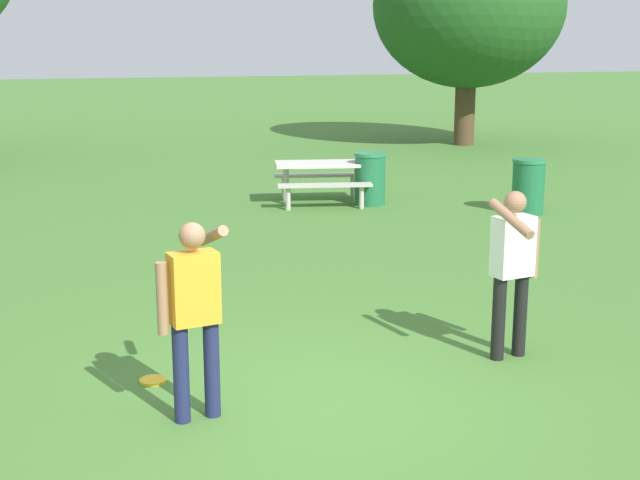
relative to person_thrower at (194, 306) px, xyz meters
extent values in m
plane|color=#447530|center=(0.98, -0.03, -0.96)|extent=(120.00, 120.00, 0.00)
cylinder|color=#1E234C|center=(-0.13, -0.04, -0.55)|extent=(0.13, 0.13, 0.82)
cylinder|color=#1E234C|center=(0.13, 0.01, -0.55)|extent=(0.13, 0.13, 0.82)
cube|color=orange|center=(0.00, -0.01, 0.15)|extent=(0.41, 0.29, 0.58)
sphere|color=#9E7051|center=(0.00, -0.01, 0.57)|extent=(0.21, 0.21, 0.21)
cylinder|color=#9E7051|center=(-0.25, -0.06, 0.10)|extent=(0.09, 0.09, 0.58)
cylinder|color=#9E7051|center=(0.21, 0.30, 0.49)|extent=(0.19, 0.58, 0.28)
cylinder|color=black|center=(3.24, 0.59, -0.55)|extent=(0.13, 0.13, 0.82)
cylinder|color=black|center=(2.99, 0.54, -0.55)|extent=(0.13, 0.13, 0.82)
cube|color=white|center=(3.11, 0.57, 0.15)|extent=(0.41, 0.29, 0.58)
sphere|color=#9E7051|center=(3.11, 0.57, 0.57)|extent=(0.21, 0.21, 0.21)
cylinder|color=#9E7051|center=(3.37, 0.61, 0.10)|extent=(0.09, 0.09, 0.58)
cylinder|color=#9E7051|center=(2.91, 0.25, 0.49)|extent=(0.19, 0.58, 0.28)
cylinder|color=yellow|center=(-0.27, 0.88, -0.95)|extent=(0.25, 0.25, 0.03)
cube|color=beige|center=(3.61, 8.79, -0.22)|extent=(1.81, 1.05, 0.06)
cube|color=#B6B2A8|center=(3.51, 8.22, -0.52)|extent=(1.72, 0.56, 0.05)
cube|color=#B6B2A8|center=(3.72, 9.36, -0.52)|extent=(1.72, 0.56, 0.05)
cylinder|color=#B6B2A8|center=(2.96, 8.91, -0.61)|extent=(0.11, 0.11, 0.71)
cylinder|color=#B6B2A8|center=(2.85, 8.34, -0.75)|extent=(0.09, 0.09, 0.41)
cylinder|color=#B6B2A8|center=(3.06, 9.48, -0.75)|extent=(0.09, 0.09, 0.41)
cylinder|color=#B6B2A8|center=(4.26, 8.67, -0.61)|extent=(0.11, 0.11, 0.71)
cylinder|color=#B6B2A8|center=(4.16, 8.10, -0.75)|extent=(0.09, 0.09, 0.41)
cylinder|color=#B6B2A8|center=(4.37, 9.24, -0.75)|extent=(0.09, 0.09, 0.41)
cylinder|color=#1E663D|center=(6.83, 6.90, -0.51)|extent=(0.56, 0.56, 0.90)
cylinder|color=#287A4B|center=(6.83, 6.90, -0.03)|extent=(0.59, 0.59, 0.06)
cylinder|color=#1E663D|center=(4.44, 8.45, -0.51)|extent=(0.56, 0.56, 0.90)
cylinder|color=#287A4B|center=(4.44, 8.45, -0.03)|extent=(0.59, 0.59, 0.06)
cylinder|color=#4C3823|center=(10.02, 16.32, 0.24)|extent=(0.57, 0.57, 2.40)
ellipsoid|color=#21511E|center=(10.02, 16.32, 2.89)|extent=(5.29, 5.29, 4.50)
camera|label=1|loc=(-0.90, -6.74, 2.10)|focal=49.59mm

